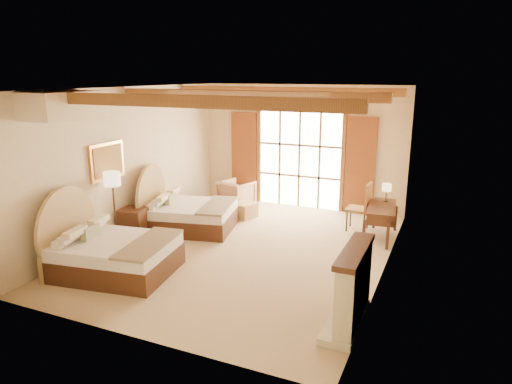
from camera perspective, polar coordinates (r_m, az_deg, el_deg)
The scene contains 19 objects.
floor at distance 9.36m, azimuth -1.46°, elevation -7.16°, with size 7.00×7.00×0.00m, color tan.
wall_back at distance 12.09m, azimuth 5.57°, elevation 5.65°, with size 5.50×5.50×0.00m, color beige.
wall_left at distance 10.34m, azimuth -15.48°, elevation 3.66°, with size 7.00×7.00×0.00m, color beige.
wall_right at distance 8.14m, azimuth 16.30°, elevation 0.74°, with size 7.00×7.00×0.00m, color beige.
ceiling at distance 8.69m, azimuth -1.60°, elevation 12.83°, with size 7.00×7.00×0.00m, color #B87341.
ceiling_beams at distance 8.70m, azimuth -1.59°, elevation 12.04°, with size 5.39×4.60×0.18m, color olive, non-canonical shape.
french_doors at distance 12.10m, azimuth 5.44°, elevation 3.97°, with size 3.95×0.08×2.60m.
fireplace at distance 6.66m, azimuth 11.89°, elevation -12.10°, with size 0.46×1.40×1.16m.
painting at distance 9.72m, azimuth -18.09°, elevation 3.70°, with size 0.06×0.95×0.75m.
canopy_valance at distance 8.48m, azimuth -22.81°, elevation 9.99°, with size 0.70×1.40×0.45m, color #FAF1C1.
bed_near at distance 8.64m, azimuth -17.98°, elevation -6.93°, with size 2.23×1.81×1.33m.
bed_far at distance 10.59m, azimuth -8.93°, elevation -2.48°, with size 2.25×1.86×1.28m.
nightstand at distance 10.21m, azimuth -15.03°, elevation -3.82°, with size 0.55×0.55×0.66m, color #432816.
floor_lamp at distance 9.58m, azimuth -17.51°, elevation 1.02°, with size 0.33×0.33×1.57m.
armchair at distance 12.13m, azimuth -2.46°, elevation -0.24°, with size 0.77×0.80×0.72m, color #A9795A.
ottoman at distance 11.32m, azimuth -1.50°, elevation -2.25°, with size 0.51×0.51×0.37m, color tan.
desk at distance 10.21m, azimuth 15.34°, elevation -3.50°, with size 0.73×1.40×0.72m.
desk_chair at distance 10.61m, azimuth 12.72°, elevation -2.88°, with size 0.51×0.51×1.11m.
desk_lamp at distance 10.42m, azimuth 16.02°, elevation 0.47°, with size 0.20×0.20×0.40m.
Camera 1 is at (3.70, -7.86, 3.47)m, focal length 32.00 mm.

